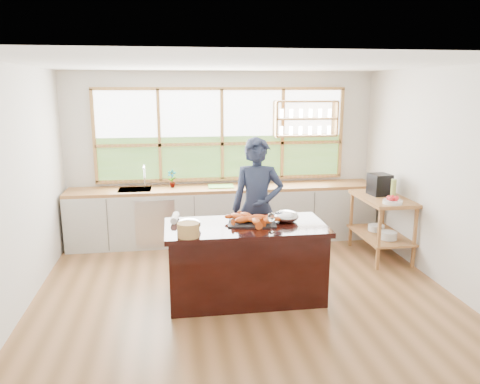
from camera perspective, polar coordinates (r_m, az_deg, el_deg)
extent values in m
plane|color=#95623A|center=(5.90, 0.36, -11.88)|extent=(5.00, 5.00, 0.00)
cube|color=beige|center=(7.68, -2.21, 4.43)|extent=(5.00, 0.02, 2.70)
cube|color=beige|center=(3.35, 6.33, -6.70)|extent=(5.00, 0.02, 2.70)
cube|color=beige|center=(5.67, -25.46, 0.20)|extent=(0.02, 4.50, 2.70)
cube|color=beige|center=(6.35, 23.26, 1.65)|extent=(0.02, 4.50, 2.70)
cube|color=white|center=(5.37, 0.40, 15.31)|extent=(5.00, 4.50, 0.02)
cube|color=#B37C4A|center=(7.60, -2.21, 7.01)|extent=(4.05, 0.06, 1.50)
cube|color=white|center=(7.60, -2.25, 9.64)|extent=(3.98, 0.01, 0.75)
cube|color=#255419|center=(7.67, -2.20, 4.23)|extent=(3.98, 0.01, 0.70)
cube|color=#B37C4A|center=(7.73, 8.04, 10.89)|extent=(1.00, 0.28, 0.03)
cube|color=#B37C4A|center=(7.74, 7.98, 8.86)|extent=(1.00, 0.28, 0.03)
cube|color=#B37C4A|center=(7.76, 7.91, 6.83)|extent=(1.00, 0.28, 0.03)
cube|color=#B37C4A|center=(7.61, 4.32, 8.88)|extent=(0.03, 0.28, 0.55)
cube|color=#B37C4A|center=(7.89, 11.50, 8.80)|extent=(0.03, 0.28, 0.55)
cube|color=beige|center=(7.57, -1.89, -2.85)|extent=(4.90, 0.62, 0.85)
cube|color=silver|center=(7.22, -10.32, -3.78)|extent=(0.60, 0.01, 0.72)
cube|color=#A76837|center=(7.46, -1.92, 0.48)|extent=(4.90, 0.62, 0.05)
cube|color=silver|center=(7.45, -12.68, -0.29)|extent=(0.50, 0.42, 0.16)
cube|color=#A76837|center=(6.87, 20.52, -5.09)|extent=(0.04, 0.04, 0.90)
cube|color=#A76837|center=(7.72, 16.99, -2.90)|extent=(0.04, 0.04, 0.90)
cube|color=#A76837|center=(6.64, 16.57, -5.41)|extent=(0.04, 0.04, 0.90)
cube|color=#A76837|center=(7.52, 13.40, -3.11)|extent=(0.04, 0.04, 0.90)
cube|color=#A76837|center=(7.22, 16.73, -5.05)|extent=(0.62, 1.10, 0.03)
cube|color=#A76837|center=(7.07, 17.01, -0.76)|extent=(0.62, 1.10, 0.05)
cylinder|color=silver|center=(6.98, 17.63, -5.12)|extent=(0.24, 0.24, 0.11)
cylinder|color=silver|center=(7.33, 16.27, -4.26)|extent=(0.24, 0.24, 0.09)
cube|color=black|center=(5.56, 0.68, -8.80)|extent=(1.77, 0.82, 0.84)
cube|color=black|center=(5.41, 0.69, -4.36)|extent=(1.85, 0.90, 0.06)
imported|color=#1D243B|center=(6.06, 2.13, -1.99)|extent=(0.75, 0.57, 1.84)
imported|color=slate|center=(7.44, -8.30, 1.63)|extent=(0.17, 0.14, 0.29)
cube|color=#66B244|center=(7.44, -2.34, 0.71)|extent=(0.41, 0.32, 0.01)
cube|color=black|center=(7.15, 16.66, 0.89)|extent=(0.30, 0.32, 0.31)
cylinder|color=#8FA74D|center=(6.88, 18.20, 0.28)|extent=(0.08, 0.08, 0.30)
cylinder|color=silver|center=(6.69, 18.10, -1.15)|extent=(0.26, 0.26, 0.05)
sphere|color=red|center=(6.70, 18.52, -0.72)|extent=(0.07, 0.07, 0.07)
sphere|color=red|center=(6.73, 18.07, -0.64)|extent=(0.07, 0.07, 0.07)
sphere|color=red|center=(6.69, 17.71, -0.69)|extent=(0.07, 0.07, 0.07)
sphere|color=red|center=(6.64, 17.94, -0.81)|extent=(0.07, 0.07, 0.07)
sphere|color=red|center=(6.65, 18.44, -0.82)|extent=(0.07, 0.07, 0.07)
cube|color=black|center=(5.46, 1.49, -3.75)|extent=(0.61, 0.49, 0.02)
ellipsoid|color=#C85516|center=(5.38, 0.33, -3.46)|extent=(0.23, 0.15, 0.08)
ellipsoid|color=#C85516|center=(5.48, 2.29, -3.17)|extent=(0.23, 0.14, 0.08)
ellipsoid|color=#C85516|center=(5.39, 3.57, -3.47)|extent=(0.21, 0.21, 0.08)
ellipsoid|color=#C85516|center=(5.55, 0.78, -2.94)|extent=(0.18, 0.23, 0.08)
ellipsoid|color=#C85516|center=(5.32, 1.97, -3.66)|extent=(0.11, 0.22, 0.08)
ellipsoid|color=#C85516|center=(5.50, -0.29, -3.10)|extent=(0.20, 0.22, 0.08)
ellipsoid|color=silver|center=(5.26, -6.24, -3.93)|extent=(0.27, 0.27, 0.13)
ellipsoid|color=silver|center=(5.55, 5.65, -2.97)|extent=(0.29, 0.29, 0.14)
cylinder|color=silver|center=(5.15, 3.80, -4.88)|extent=(0.06, 0.06, 0.01)
cylinder|color=silver|center=(5.13, 3.81, -4.18)|extent=(0.01, 0.01, 0.13)
ellipsoid|color=silver|center=(5.10, 3.83, -3.10)|extent=(0.08, 0.08, 0.10)
cylinder|color=tan|center=(5.00, -6.32, -4.60)|extent=(0.24, 0.24, 0.15)
cylinder|color=white|center=(5.60, -7.94, -3.13)|extent=(0.11, 0.31, 0.08)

